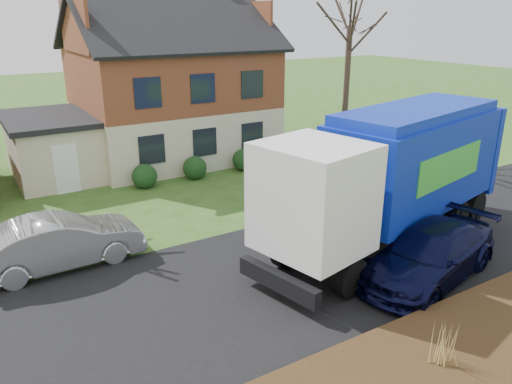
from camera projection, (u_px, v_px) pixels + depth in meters
ground at (297, 272)px, 14.68m from camera, size 120.00×120.00×0.00m
road at (297, 272)px, 14.68m from camera, size 80.00×7.00×0.02m
mulch_verge at (447, 372)px, 10.37m from camera, size 80.00×3.50×0.30m
main_house at (162, 80)px, 25.24m from camera, size 12.95×8.95×9.26m
garbage_truck at (395, 169)px, 15.82m from camera, size 10.57×4.86×4.38m
silver_sedan at (60, 242)px, 14.81m from camera, size 4.83×1.83×1.57m
navy_wagon at (430, 254)px, 14.15m from camera, size 5.57×3.24×1.52m
tree_front_east at (351, 3)px, 24.21m from camera, size 3.39×3.39×9.42m
grass_clump_mid at (444, 344)px, 10.24m from camera, size 0.35×0.29×0.97m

